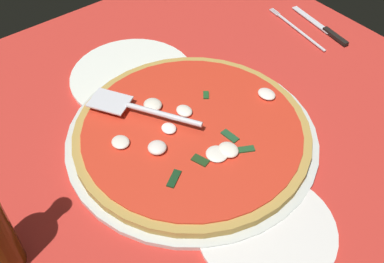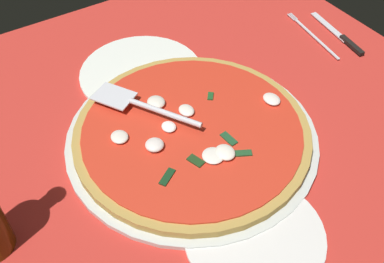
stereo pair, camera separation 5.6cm
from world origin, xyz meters
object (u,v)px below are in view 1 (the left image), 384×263
(pizza, at_px, (192,132))
(pizza_server, at_px, (140,109))
(dinner_plate_right, at_px, (266,229))
(dinner_plate_left, at_px, (132,77))
(place_setting_far, at_px, (311,30))

(pizza, height_order, pizza_server, pizza_server)
(dinner_plate_right, distance_m, pizza, 0.22)
(dinner_plate_left, xyz_separation_m, place_setting_far, (0.12, 0.42, -0.00))
(dinner_plate_left, distance_m, pizza_server, 0.15)
(dinner_plate_right, relative_size, place_setting_far, 1.00)
(dinner_plate_left, xyz_separation_m, pizza_server, (0.13, -0.06, 0.04))
(pizza_server, xyz_separation_m, place_setting_far, (-0.01, 0.48, -0.04))
(dinner_plate_left, relative_size, pizza_server, 1.27)
(dinner_plate_left, bearing_deg, pizza, -3.16)
(dinner_plate_left, height_order, pizza, pizza)
(dinner_plate_left, distance_m, dinner_plate_right, 0.43)
(dinner_plate_left, height_order, place_setting_far, place_setting_far)
(place_setting_far, bearing_deg, pizza_server, 100.13)
(dinner_plate_right, bearing_deg, pizza_server, -175.70)
(dinner_plate_left, xyz_separation_m, dinner_plate_right, (0.43, -0.04, 0.00))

